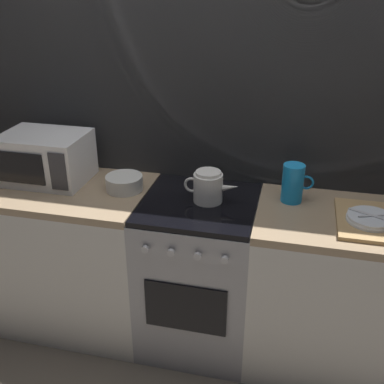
{
  "coord_description": "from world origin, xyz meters",
  "views": [
    {
      "loc": [
        0.45,
        -2.06,
        1.98
      ],
      "look_at": [
        -0.04,
        0.0,
        0.95
      ],
      "focal_mm": 43.01,
      "sensor_mm": 36.0,
      "label": 1
    }
  ],
  "objects": [
    {
      "name": "counter_right",
      "position": [
        0.9,
        0.0,
        0.45
      ],
      "size": [
        1.2,
        0.6,
        0.9
      ],
      "color": "silver",
      "rests_on": "ground_plane"
    },
    {
      "name": "stove_unit",
      "position": [
        -0.0,
        -0.0,
        0.45
      ],
      "size": [
        0.6,
        0.63,
        0.9
      ],
      "color": "#9E9EA3",
      "rests_on": "ground_plane"
    },
    {
      "name": "back_wall",
      "position": [
        0.0,
        0.32,
        1.2
      ],
      "size": [
        3.6,
        0.05,
        2.4
      ],
      "color": "gray",
      "rests_on": "ground_plane"
    },
    {
      "name": "dish_pile",
      "position": [
        0.83,
        -0.04,
        0.92
      ],
      "size": [
        0.3,
        0.4,
        0.06
      ],
      "color": "tan",
      "rests_on": "counter_right"
    },
    {
      "name": "pitcher",
      "position": [
        0.46,
        0.12,
        1.0
      ],
      "size": [
        0.16,
        0.11,
        0.2
      ],
      "color": "#198CD8",
      "rests_on": "counter_right"
    },
    {
      "name": "microwave",
      "position": [
        -0.89,
        0.07,
        1.04
      ],
      "size": [
        0.46,
        0.35,
        0.27
      ],
      "color": "white",
      "rests_on": "counter_left"
    },
    {
      "name": "ground_plane",
      "position": [
        0.0,
        0.0,
        0.0
      ],
      "size": [
        8.0,
        8.0,
        0.0
      ],
      "primitive_type": "plane",
      "color": "#6B6054"
    },
    {
      "name": "counter_left",
      "position": [
        -0.9,
        0.0,
        0.45
      ],
      "size": [
        1.2,
        0.6,
        0.9
      ],
      "color": "silver",
      "rests_on": "ground_plane"
    },
    {
      "name": "kettle",
      "position": [
        0.04,
        0.02,
        0.98
      ],
      "size": [
        0.28,
        0.15,
        0.17
      ],
      "color": "white",
      "rests_on": "stove_unit"
    },
    {
      "name": "mixing_bowl",
      "position": [
        -0.42,
        0.05,
        0.94
      ],
      "size": [
        0.2,
        0.2,
        0.08
      ],
      "primitive_type": "cylinder",
      "color": "silver",
      "rests_on": "counter_left"
    }
  ]
}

